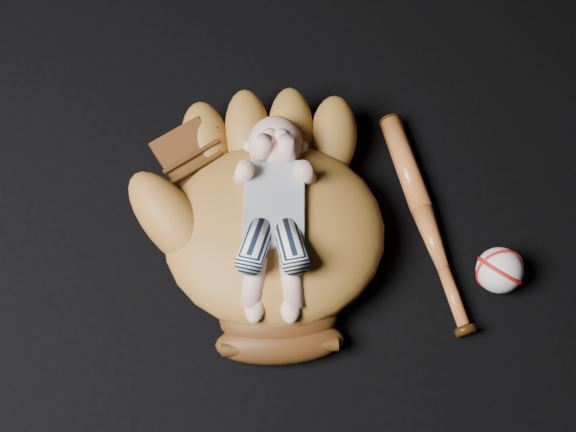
{
  "coord_description": "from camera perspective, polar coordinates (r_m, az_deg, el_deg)",
  "views": [
    {
      "loc": [
        0.1,
        -0.56,
        1.2
      ],
      "look_at": [
        0.02,
        -0.03,
        0.09
      ],
      "focal_mm": 45.0,
      "sensor_mm": 36.0,
      "label": 1
    }
  ],
  "objects": [
    {
      "name": "baseball",
      "position": [
        1.3,
        16.38,
        -4.13
      ],
      "size": [
        0.09,
        0.09,
        0.08
      ],
      "primitive_type": "sphere",
      "rotation": [
        0.0,
        0.0,
        -0.12
      ],
      "color": "silver",
      "rests_on": "ground"
    },
    {
      "name": "baseball_glove",
      "position": [
        1.23,
        -1.11,
        -0.9
      ],
      "size": [
        0.57,
        0.62,
        0.17
      ],
      "primitive_type": null,
      "rotation": [
        0.0,
        0.0,
        0.19
      ],
      "color": "brown",
      "rests_on": "ground"
    },
    {
      "name": "newborn_baby",
      "position": [
        1.18,
        -1.14,
        -0.24
      ],
      "size": [
        0.21,
        0.37,
        0.14
      ],
      "primitive_type": null,
      "rotation": [
        0.0,
        0.0,
        0.13
      ],
      "color": "#D79F8A",
      "rests_on": "baseball_glove"
    },
    {
      "name": "baseball_bat",
      "position": [
        1.33,
        10.86,
        -0.4
      ],
      "size": [
        0.2,
        0.43,
        0.04
      ],
      "primitive_type": null,
      "rotation": [
        0.0,
        0.0,
        0.38
      ],
      "color": "#B25822",
      "rests_on": "ground"
    }
  ]
}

